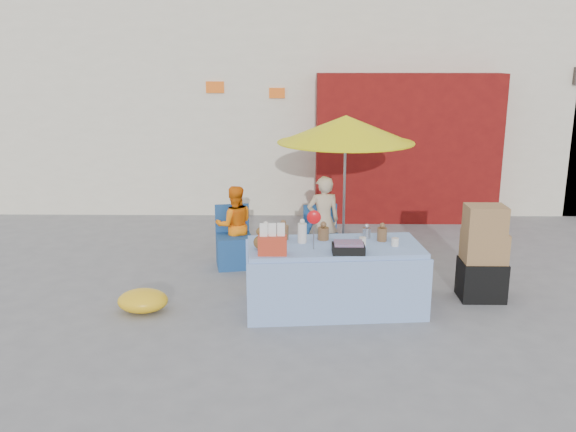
{
  "coord_description": "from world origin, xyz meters",
  "views": [
    {
      "loc": [
        0.24,
        -6.52,
        2.85
      ],
      "look_at": [
        0.14,
        0.6,
        1.0
      ],
      "focal_mm": 38.0,
      "sensor_mm": 36.0,
      "label": 1
    }
  ],
  "objects_px": {
    "market_table": "(333,276)",
    "umbrella": "(346,130)",
    "chair_left": "(234,249)",
    "vendor_orange": "(235,225)",
    "chair_right": "(323,249)",
    "box_stack": "(483,256)",
    "vendor_beige": "(323,220)"
  },
  "relations": [
    {
      "from": "umbrella",
      "to": "vendor_beige",
      "type": "bearing_deg",
      "value": -153.43
    },
    {
      "from": "market_table",
      "to": "umbrella",
      "type": "relative_size",
      "value": 1.01
    },
    {
      "from": "chair_right",
      "to": "umbrella",
      "type": "distance_m",
      "value": 1.69
    },
    {
      "from": "market_table",
      "to": "chair_left",
      "type": "relative_size",
      "value": 2.48
    },
    {
      "from": "vendor_beige",
      "to": "box_stack",
      "type": "relative_size",
      "value": 1.09
    },
    {
      "from": "chair_right",
      "to": "vendor_orange",
      "type": "bearing_deg",
      "value": 162.87
    },
    {
      "from": "umbrella",
      "to": "box_stack",
      "type": "bearing_deg",
      "value": -42.63
    },
    {
      "from": "chair_right",
      "to": "box_stack",
      "type": "distance_m",
      "value": 2.22
    },
    {
      "from": "umbrella",
      "to": "market_table",
      "type": "bearing_deg",
      "value": -98.02
    },
    {
      "from": "chair_left",
      "to": "vendor_beige",
      "type": "height_order",
      "value": "vendor_beige"
    },
    {
      "from": "chair_right",
      "to": "umbrella",
      "type": "xyz_separation_m",
      "value": [
        0.3,
        0.28,
        1.64
      ]
    },
    {
      "from": "vendor_beige",
      "to": "chair_left",
      "type": "bearing_deg",
      "value": -4.85
    },
    {
      "from": "market_table",
      "to": "vendor_orange",
      "type": "xyz_separation_m",
      "value": [
        -1.3,
        1.62,
        0.16
      ]
    },
    {
      "from": "chair_left",
      "to": "vendor_orange",
      "type": "distance_m",
      "value": 0.34
    },
    {
      "from": "chair_left",
      "to": "chair_right",
      "type": "relative_size",
      "value": 1.0
    },
    {
      "from": "market_table",
      "to": "vendor_beige",
      "type": "distance_m",
      "value": 1.64
    },
    {
      "from": "box_stack",
      "to": "vendor_beige",
      "type": "bearing_deg",
      "value": 145.3
    },
    {
      "from": "umbrella",
      "to": "box_stack",
      "type": "height_order",
      "value": "umbrella"
    },
    {
      "from": "vendor_orange",
      "to": "umbrella",
      "type": "xyz_separation_m",
      "value": [
        1.55,
        0.15,
        1.33
      ]
    },
    {
      "from": "umbrella",
      "to": "chair_left",
      "type": "bearing_deg",
      "value": -169.62
    },
    {
      "from": "market_table",
      "to": "chair_left",
      "type": "distance_m",
      "value": 1.98
    },
    {
      "from": "market_table",
      "to": "vendor_beige",
      "type": "xyz_separation_m",
      "value": [
        -0.05,
        1.62,
        0.23
      ]
    },
    {
      "from": "market_table",
      "to": "umbrella",
      "type": "distance_m",
      "value": 2.33
    },
    {
      "from": "chair_left",
      "to": "vendor_beige",
      "type": "distance_m",
      "value": 1.32
    },
    {
      "from": "vendor_beige",
      "to": "box_stack",
      "type": "distance_m",
      "value": 2.28
    },
    {
      "from": "chair_left",
      "to": "umbrella",
      "type": "xyz_separation_m",
      "value": [
        1.55,
        0.28,
        1.64
      ]
    },
    {
      "from": "chair_left",
      "to": "vendor_beige",
      "type": "relative_size",
      "value": 0.67
    },
    {
      "from": "market_table",
      "to": "chair_right",
      "type": "distance_m",
      "value": 1.49
    },
    {
      "from": "chair_left",
      "to": "chair_right",
      "type": "distance_m",
      "value": 1.25
    },
    {
      "from": "chair_left",
      "to": "vendor_orange",
      "type": "xyz_separation_m",
      "value": [
        0.0,
        0.13,
        0.31
      ]
    },
    {
      "from": "chair_right",
      "to": "box_stack",
      "type": "relative_size",
      "value": 0.73
    },
    {
      "from": "vendor_beige",
      "to": "market_table",
      "type": "bearing_deg",
      "value": 80.83
    }
  ]
}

